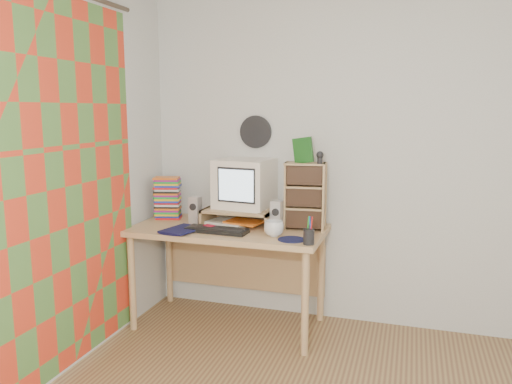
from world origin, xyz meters
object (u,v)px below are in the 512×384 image
Objects in this scene: mug at (274,229)px; diary at (171,226)px; keyboard at (217,230)px; crt_monitor at (243,184)px; dvd_stack at (168,201)px; cd_rack at (305,196)px; desk at (231,243)px.

diary is at bearing -176.22° from mug.
keyboard is 0.34m from diary.
dvd_stack is at bearing -172.83° from crt_monitor.
keyboard is 0.41m from mug.
dvd_stack is 1.00m from mug.
cd_rack is (1.10, -0.03, 0.11)m from dvd_stack.
dvd_stack is at bearing 133.72° from diary.
cd_rack is (0.56, 0.28, 0.23)m from keyboard.
crt_monitor is (0.06, 0.09, 0.44)m from desk.
keyboard is 1.75× the size of diary.
diary reaches higher than keyboard.
desk is 5.54× the size of diary.
keyboard is 0.63m from dvd_stack.
mug is (0.41, 0.01, 0.04)m from keyboard.
desk is 0.47m from diary.
desk is 0.66m from cd_rack.
desk is 3.66× the size of crt_monitor.
desk is 2.92× the size of cd_rack.
desk is 0.45m from crt_monitor.
keyboard is (-0.09, -0.31, -0.29)m from crt_monitor.
crt_monitor reaches higher than diary.
diary is at bearing -76.13° from dvd_stack.
keyboard is 1.64× the size of dvd_stack.
crt_monitor is 0.87× the size of keyboard.
dvd_stack is 0.56× the size of cd_rack.
cd_rack is 3.58× the size of mug.
crt_monitor is 0.65m from dvd_stack.
mug is 0.53× the size of diary.
cd_rack is at bearing 29.41° from keyboard.
mug is at bearing -125.89° from cd_rack.
mug reaches higher than desk.
cd_rack is (0.48, -0.03, -0.06)m from crt_monitor.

